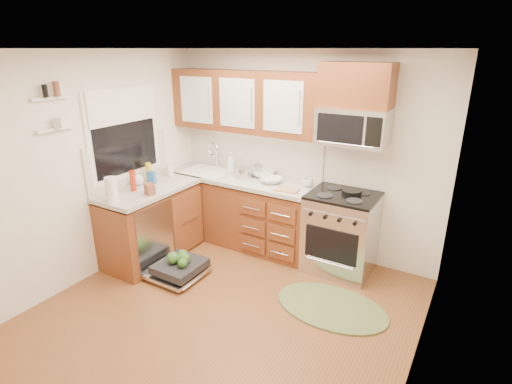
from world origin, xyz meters
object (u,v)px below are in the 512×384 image
Objects in this scene: skillet at (352,192)px; bowl_b at (264,173)px; microwave at (353,126)px; stock_pot at (244,173)px; bowl_a at (271,180)px; dishwasher at (178,269)px; sink at (207,180)px; rug at (331,307)px; cup at (308,183)px; cutting_board at (287,190)px; upper_cabinets at (245,102)px; range at (341,232)px; paper_towel_roll at (112,190)px.

bowl_b is (-1.21, 0.10, 0.00)m from skillet.
microwave is 1.36m from bowl_b.
bowl_a is at bearing -1.83° from stock_pot.
dishwasher is 2.32× the size of bowl_b.
sink is 0.53× the size of rug.
rug is at bearing -80.55° from skillet.
microwave reaches higher than cup.
dishwasher is 2.60× the size of cutting_board.
upper_cabinets is at bearing -174.56° from bowl_b.
skillet reaches higher than bowl_a.
bowl_b is at bearing 37.23° from stock_pot.
skillet reaches higher than cutting_board.
range reaches higher than rug.
rug is at bearing -36.77° from cutting_board.
paper_towel_roll is (-2.11, -1.57, -0.64)m from microwave.
dishwasher is 2.19m from skillet.
bowl_b is (-1.14, 0.17, 0.50)m from range.
microwave is 1.23× the size of sink.
stock_pot is 0.82× the size of bowl_a.
dishwasher is at bearing -130.51° from cup.
sink is at bearing -179.70° from range.
range is 1.53× the size of sink.
cutting_board is 0.34m from bowl_a.
dishwasher is at bearing -117.86° from bowl_a.
upper_cabinets reaches higher than sink.
dishwasher is at bearing -107.00° from bowl_b.
stock_pot is 0.83× the size of cutting_board.
dishwasher is 3.05× the size of skillet.
dishwasher is at bearing -143.19° from skillet.
upper_cabinets is 2.64m from rug.
rug is 1.30m from skillet.
bowl_a is at bearing 152.11° from cutting_board.
rug is at bearing -76.95° from microwave.
dishwasher is 1.47m from stock_pot.
cup is at bearing -5.64° from bowl_b.
cup is (1.45, 0.11, 0.18)m from sink.
bowl_a is at bearing -173.07° from microwave.
microwave is at bearing -2.51° from bowl_b.
bowl_b reaches higher than rug.
dishwasher is at bearing -143.73° from range.
bowl_a is (-0.94, -0.11, -0.74)m from microwave.
rug is at bearing -30.00° from upper_cabinets.
paper_towel_roll reaches higher than rug.
upper_cabinets reaches higher than skillet.
rug is (1.75, 0.34, -0.09)m from dishwasher.
rug is at bearing -35.29° from bowl_b.
upper_cabinets is 1.04m from bowl_a.
skillet is (1.47, -0.07, -0.90)m from upper_cabinets.
upper_cabinets reaches higher than bowl_a.
bowl_b reaches higher than sink.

